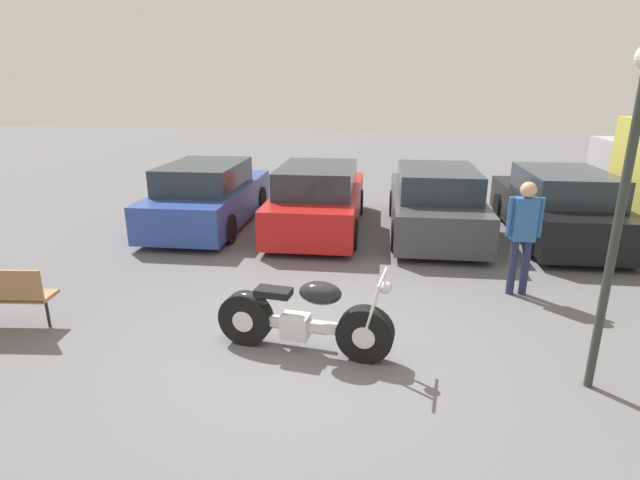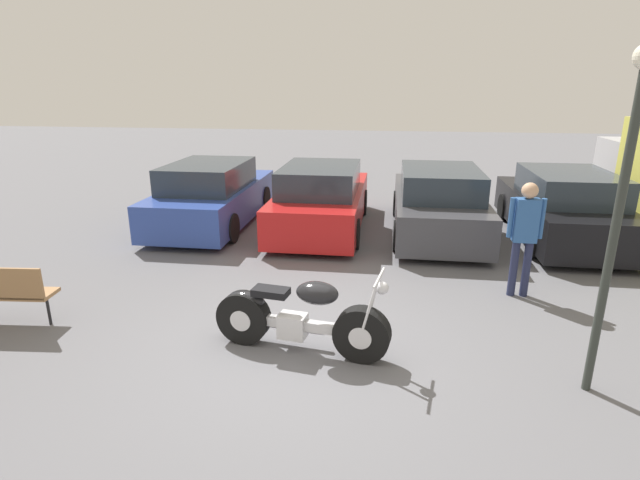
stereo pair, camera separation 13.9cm
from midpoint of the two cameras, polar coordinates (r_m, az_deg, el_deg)
The scene contains 8 objects.
ground_plane at distance 6.32m, azimuth -2.02°, elevation -12.76°, with size 60.00×60.00×0.00m, color slate.
motorcycle at distance 6.17m, azimuth -1.74°, elevation -8.96°, with size 2.22×0.77×1.10m.
parked_car_blue at distance 11.86m, azimuth -11.86°, elevation 4.96°, with size 1.89×4.51×1.47m.
parked_car_red at distance 11.22m, azimuth 0.52°, elevation 4.62°, with size 1.89×4.51×1.47m.
parked_car_dark_grey at distance 11.18m, azimuth 13.67°, elevation 4.08°, with size 1.89×4.51×1.47m.
parked_car_black at distance 11.69m, azimuth 26.28°, elevation 3.32°, with size 1.89×4.51×1.47m.
lamp_post at distance 5.63m, azimuth 31.96°, elevation 5.32°, with size 0.24×0.24×3.53m.
person_standing at distance 8.14m, azimuth 22.83°, elevation 1.11°, with size 0.52×0.24×1.79m.
Camera 2 is at (1.05, -5.36, 3.19)m, focal length 28.00 mm.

